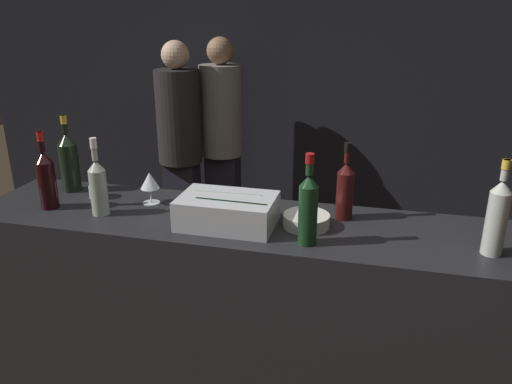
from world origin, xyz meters
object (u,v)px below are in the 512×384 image
object	(u,v)px
wine_glass	(150,181)
champagne_bottle	(69,161)
person_blond_tee	(222,133)
red_wine_bottle_tall	(46,178)
bowl_white	(306,220)
white_wine_bottle	(98,185)
person_in_hoodie	(180,140)
candle_votive	(98,192)
red_wine_bottle_burgundy	(308,207)
rose_wine_bottle	(497,216)
red_wine_bottle_black_foil	(345,189)
ice_bin_with_bottles	(228,210)

from	to	relation	value
wine_glass	champagne_bottle	distance (m)	0.46
person_blond_tee	red_wine_bottle_tall	bearing A→B (deg)	36.57
bowl_white	white_wine_bottle	xyz separation A→B (m)	(-0.89, -0.08, 0.10)
champagne_bottle	person_in_hoodie	distance (m)	1.53
candle_votive	champagne_bottle	distance (m)	0.22
candle_votive	red_wine_bottle_burgundy	size ratio (longest dim) A/B	0.23
bowl_white	wine_glass	world-z (taller)	wine_glass
rose_wine_bottle	red_wine_bottle_tall	size ratio (longest dim) A/B	1.03
bowl_white	red_wine_bottle_burgundy	bearing A→B (deg)	-80.37
red_wine_bottle_tall	champagne_bottle	size ratio (longest dim) A/B	0.94
wine_glass	rose_wine_bottle	distance (m)	1.44
candle_votive	red_wine_bottle_tall	distance (m)	0.25
bowl_white	red_wine_bottle_tall	world-z (taller)	red_wine_bottle_tall
red_wine_bottle_black_foil	white_wine_bottle	bearing A→B (deg)	-168.44
wine_glass	white_wine_bottle	bearing A→B (deg)	-132.06
champagne_bottle	bowl_white	bearing A→B (deg)	-7.50
red_wine_bottle_burgundy	person_blond_tee	world-z (taller)	person_blond_tee
red_wine_bottle_black_foil	champagne_bottle	distance (m)	1.33
ice_bin_with_bottles	wine_glass	world-z (taller)	wine_glass
rose_wine_bottle	person_blond_tee	distance (m)	2.61
red_wine_bottle_black_foil	rose_wine_bottle	distance (m)	0.59
red_wine_bottle_burgundy	white_wine_bottle	xyz separation A→B (m)	(-0.92, 0.07, -0.02)
candle_votive	red_wine_bottle_burgundy	world-z (taller)	red_wine_bottle_burgundy
red_wine_bottle_burgundy	white_wine_bottle	size ratio (longest dim) A/B	1.04
ice_bin_with_bottles	person_in_hoodie	distance (m)	1.97
red_wine_bottle_burgundy	white_wine_bottle	world-z (taller)	red_wine_bottle_burgundy
candle_votive	person_in_hoodie	distance (m)	1.59
wine_glass	champagne_bottle	world-z (taller)	champagne_bottle
bowl_white	wine_glass	size ratio (longest dim) A/B	1.29
rose_wine_bottle	red_wine_bottle_burgundy	world-z (taller)	rose_wine_bottle
bowl_white	wine_glass	bearing A→B (deg)	173.11
red_wine_bottle_burgundy	person_blond_tee	size ratio (longest dim) A/B	0.21
ice_bin_with_bottles	person_blond_tee	xyz separation A→B (m)	(-0.67, 1.98, -0.17)
ice_bin_with_bottles	person_blond_tee	size ratio (longest dim) A/B	0.23
ice_bin_with_bottles	bowl_white	distance (m)	0.33
bowl_white	candle_votive	xyz separation A→B (m)	(-1.01, 0.10, 0.00)
candle_votive	red_wine_bottle_tall	xyz separation A→B (m)	(-0.14, -0.17, 0.11)
red_wine_bottle_black_foil	champagne_bottle	xyz separation A→B (m)	(-1.33, 0.03, 0.02)
white_wine_bottle	person_blond_tee	world-z (taller)	person_blond_tee
bowl_white	person_in_hoodie	bearing A→B (deg)	126.89
rose_wine_bottle	white_wine_bottle	bearing A→B (deg)	-179.67
wine_glass	person_in_hoodie	bearing A→B (deg)	108.08
ice_bin_with_bottles	red_wine_bottle_tall	size ratio (longest dim) A/B	1.12
wine_glass	white_wine_bottle	size ratio (longest dim) A/B	0.44
red_wine_bottle_black_foil	person_blond_tee	distance (m)	2.13
wine_glass	red_wine_bottle_black_foil	world-z (taller)	red_wine_bottle_black_foil
champagne_bottle	person_blond_tee	distance (m)	1.79
wine_glass	rose_wine_bottle	world-z (taller)	rose_wine_bottle
person_in_hoodie	rose_wine_bottle	bearing A→B (deg)	-93.02
white_wine_bottle	champagne_bottle	bearing A→B (deg)	141.10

